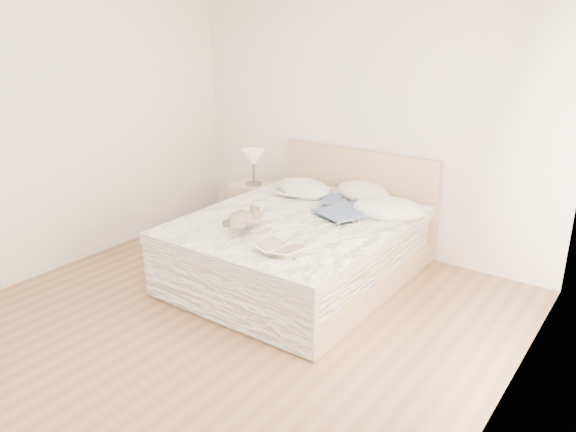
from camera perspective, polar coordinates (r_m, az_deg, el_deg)
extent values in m
cube|color=brown|center=(4.38, -7.59, -11.61)|extent=(4.00, 4.50, 0.00)
cube|color=silver|center=(5.66, 7.70, 10.21)|extent=(4.00, 0.02, 2.70)
cube|color=silver|center=(5.42, -24.09, 8.29)|extent=(0.02, 4.50, 2.70)
cube|color=silver|center=(2.90, 21.40, -0.01)|extent=(0.02, 4.50, 2.70)
cube|color=white|center=(3.16, 22.85, 3.23)|extent=(0.02, 1.30, 1.10)
cube|color=tan|center=(5.12, 1.18, -5.31)|extent=(1.68, 2.08, 0.20)
cube|color=white|center=(5.02, 1.20, -2.72)|extent=(1.60, 2.00, 0.30)
cube|color=white|center=(4.91, 0.88, -0.85)|extent=(1.72, 2.05, 0.10)
cube|color=tan|center=(5.81, 7.04, 1.84)|extent=(1.70, 0.06, 1.00)
cube|color=tan|center=(6.13, -3.34, 0.76)|extent=(0.47, 0.42, 0.56)
cylinder|color=#4B4741|center=(6.03, -3.47, 3.31)|extent=(0.17, 0.17, 0.02)
cylinder|color=#3E3A35|center=(5.99, -3.49, 4.51)|extent=(0.03, 0.03, 0.24)
cone|color=beige|center=(5.95, -3.52, 5.93)|extent=(0.30, 0.30, 0.17)
ellipsoid|color=silver|center=(5.60, 1.57, 2.80)|extent=(0.69, 0.55, 0.18)
ellipsoid|color=silver|center=(5.54, 7.63, 2.44)|extent=(0.73, 0.63, 0.18)
ellipsoid|color=silver|center=(5.07, 10.20, 0.69)|extent=(0.74, 0.60, 0.20)
cube|color=white|center=(5.50, 0.38, 2.40)|extent=(0.32, 0.22, 0.02)
cube|color=beige|center=(4.19, -0.82, -3.26)|extent=(0.40, 0.30, 0.02)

